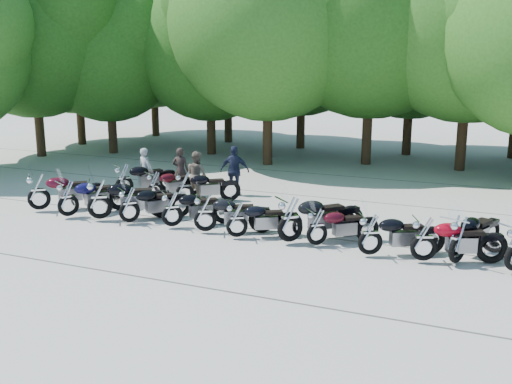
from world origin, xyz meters
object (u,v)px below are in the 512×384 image
at_px(motorcycle_14, 155,185).
at_px(motorcycle_15, 185,186).
at_px(motorcycle_6, 237,218).
at_px(rider_2, 235,171).
at_px(motorcycle_3, 129,204).
at_px(motorcycle_13, 124,179).
at_px(motorcycle_8, 317,226).
at_px(motorcycle_9, 371,233).
at_px(rider_1, 197,175).
at_px(motorcycle_10, 424,238).
at_px(rider_3, 180,170).
at_px(motorcycle_5, 205,212).
at_px(motorcycle_2, 99,198).
at_px(motorcycle_0, 38,190).
at_px(motorcycle_1, 68,197).
at_px(motorcycle_4, 172,208).
at_px(motorcycle_7, 290,218).
at_px(rider_0, 145,170).
at_px(motorcycle_11, 458,238).

height_order(motorcycle_14, motorcycle_15, motorcycle_15).
xyz_separation_m(motorcycle_6, rider_2, (-2.23, 4.64, 0.31)).
relative_size(motorcycle_3, motorcycle_14, 1.07).
xyz_separation_m(motorcycle_13, motorcycle_14, (1.34, -0.13, -0.08)).
bearing_deg(motorcycle_6, rider_2, -6.51).
height_order(motorcycle_6, rider_2, rider_2).
height_order(motorcycle_8, motorcycle_15, motorcycle_15).
height_order(motorcycle_9, rider_2, rider_2).
relative_size(motorcycle_15, rider_1, 1.32).
xyz_separation_m(motorcycle_10, rider_3, (-9.15, 4.27, 0.18)).
bearing_deg(rider_2, motorcycle_5, 94.07).
bearing_deg(motorcycle_2, motorcycle_0, 51.09).
bearing_deg(motorcycle_8, motorcycle_6, 54.61).
bearing_deg(motorcycle_1, motorcycle_4, -144.28).
bearing_deg(rider_2, motorcycle_14, 30.38).
distance_m(motorcycle_7, rider_2, 5.84).
xyz_separation_m(motorcycle_4, rider_1, (-1.18, 3.64, 0.21)).
bearing_deg(motorcycle_3, motorcycle_2, 41.56).
bearing_deg(rider_0, rider_3, -143.90).
relative_size(motorcycle_9, rider_3, 1.32).
height_order(motorcycle_11, motorcycle_15, motorcycle_11).
relative_size(motorcycle_15, rider_0, 1.33).
height_order(motorcycle_4, rider_0, rider_0).
bearing_deg(motorcycle_2, motorcycle_1, 59.90).
xyz_separation_m(motorcycle_3, motorcycle_13, (-2.18, 2.83, 0.04)).
xyz_separation_m(motorcycle_4, motorcycle_14, (-2.22, 2.58, -0.03)).
height_order(motorcycle_3, motorcycle_7, motorcycle_7).
distance_m(rider_2, rider_3, 2.02).
bearing_deg(rider_0, motorcycle_6, 162.36).
height_order(motorcycle_2, motorcycle_6, motorcycle_2).
relative_size(motorcycle_6, motorcycle_8, 1.01).
relative_size(motorcycle_3, motorcycle_10, 0.97).
xyz_separation_m(motorcycle_0, motorcycle_10, (11.94, -0.16, -0.05)).
bearing_deg(motorcycle_0, motorcycle_15, -94.14).
relative_size(motorcycle_1, motorcycle_7, 0.91).
bearing_deg(motorcycle_10, motorcycle_9, 69.72).
bearing_deg(rider_3, motorcycle_5, 115.13).
height_order(motorcycle_4, motorcycle_14, motorcycle_4).
bearing_deg(motorcycle_9, motorcycle_6, 59.51).
xyz_separation_m(motorcycle_2, motorcycle_6, (4.55, -0.02, -0.14)).
xyz_separation_m(motorcycle_3, motorcycle_11, (9.21, 0.08, 0.06)).
bearing_deg(motorcycle_11, motorcycle_6, 24.41).
bearing_deg(motorcycle_7, motorcycle_15, 13.45).
height_order(motorcycle_0, motorcycle_5, motorcycle_0).
bearing_deg(rider_1, motorcycle_6, 151.52).
xyz_separation_m(motorcycle_3, rider_0, (-1.91, 3.78, 0.19)).
bearing_deg(motorcycle_9, motorcycle_5, 58.10).
relative_size(motorcycle_1, motorcycle_4, 1.08).
xyz_separation_m(motorcycle_4, motorcycle_10, (7.08, -0.21, 0.03)).
xyz_separation_m(motorcycle_7, motorcycle_11, (4.20, 0.02, -0.04)).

